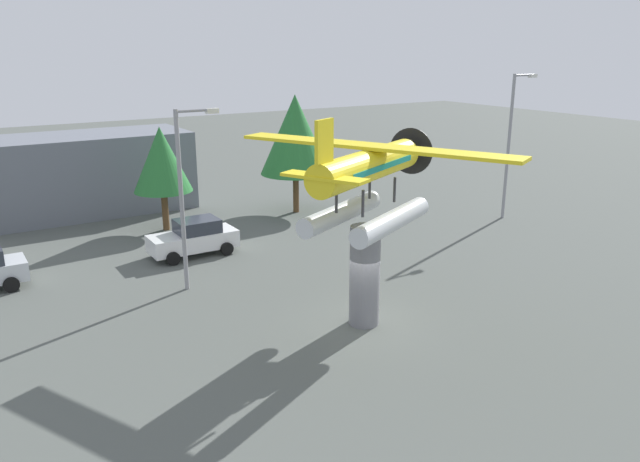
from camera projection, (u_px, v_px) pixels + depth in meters
ground_plane at (364, 323)px, 22.62m from camera, size 140.00×140.00×0.00m
display_pedestal at (365, 276)px, 22.09m from camera, size 1.10×1.10×3.70m
floatplane_monument at (369, 179)px, 21.18m from camera, size 7.14×9.85×4.00m
car_mid_white at (194, 237)px, 29.82m from camera, size 4.20×2.02×1.76m
streetlight_primary at (186, 187)px, 24.67m from camera, size 1.84×0.28×7.45m
streetlight_secondary at (512, 137)px, 35.29m from camera, size 1.84×0.28×8.30m
storefront_building at (85, 174)px, 37.27m from camera, size 12.22×5.35×4.73m
tree_east at (161, 160)px, 33.03m from camera, size 3.16×3.16×5.70m
tree_center_back at (295, 135)px, 36.47m from camera, size 4.22×4.22×7.09m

